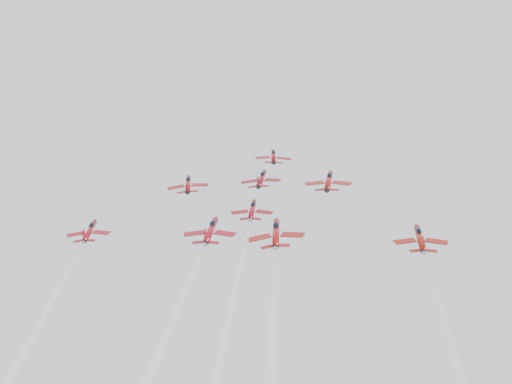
# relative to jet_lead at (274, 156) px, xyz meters

# --- Properties ---
(jet_lead) EXTENTS (9.20, 11.77, 7.53)m
(jet_lead) POSITION_rel_jet_lead_xyz_m (0.00, 0.00, 0.00)
(jet_lead) COLOR #A00F18
(jet_row2_left) EXTENTS (9.43, 12.06, 7.72)m
(jet_row2_left) POSITION_rel_jet_lead_xyz_m (-17.80, -16.13, -9.56)
(jet_row2_left) COLOR #A00F17
(jet_row2_center) EXTENTS (9.28, 11.87, 7.60)m
(jet_row2_center) POSITION_rel_jet_lead_xyz_m (-1.53, -14.05, -8.32)
(jet_row2_center) COLOR maroon
(jet_row2_right) EXTENTS (10.45, 13.36, 8.55)m
(jet_row2_right) POSITION_rel_jet_lead_xyz_m (13.49, -16.00, -9.48)
(jet_row2_right) COLOR #A51A0F
(jet_center) EXTENTS (8.61, 80.99, 48.64)m
(jet_center) POSITION_rel_jet_lead_xyz_m (-1.68, -65.55, -38.93)
(jet_center) COLOR maroon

